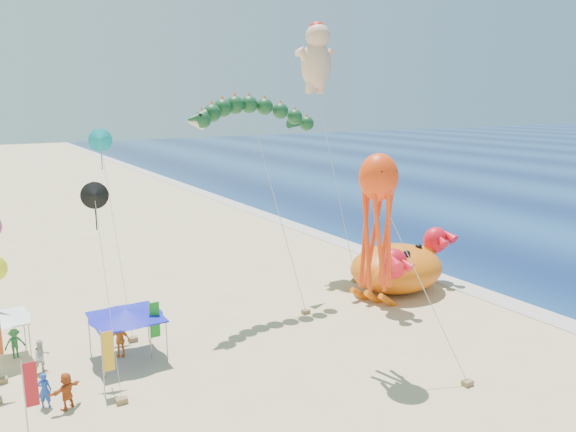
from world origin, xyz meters
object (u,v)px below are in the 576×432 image
object	(u,v)px
octopus_kite	(378,211)
dragon_kite	(252,119)
cherub_kite	(317,56)
canopy_blue	(126,313)
crab_inflatable	(398,267)

from	to	relation	value
octopus_kite	dragon_kite	bearing A→B (deg)	96.06
cherub_kite	canopy_blue	world-z (taller)	cherub_kite
crab_inflatable	cherub_kite	xyz separation A→B (m)	(-1.73, 7.83, 14.57)
cherub_kite	dragon_kite	bearing A→B (deg)	-147.97
cherub_kite	crab_inflatable	bearing A→B (deg)	-77.52
crab_inflatable	cherub_kite	world-z (taller)	cherub_kite
cherub_kite	canopy_blue	xyz separation A→B (m)	(-17.32, -8.43, -13.92)
dragon_kite	cherub_kite	distance (m)	10.48
crab_inflatable	dragon_kite	bearing A→B (deg)	164.33
octopus_kite	crab_inflatable	bearing A→B (deg)	42.16
crab_inflatable	cherub_kite	bearing A→B (deg)	102.48
dragon_kite	cherub_kite	size ratio (longest dim) A/B	0.70
dragon_kite	octopus_kite	distance (m)	11.46
crab_inflatable	octopus_kite	world-z (taller)	octopus_kite
dragon_kite	crab_inflatable	bearing A→B (deg)	-15.67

